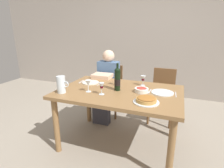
# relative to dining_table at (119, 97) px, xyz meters

# --- Properties ---
(ground_plane) EXTENTS (8.00, 8.00, 0.00)m
(ground_plane) POSITION_rel_dining_table_xyz_m (0.00, 0.00, -0.67)
(ground_plane) COLOR gray
(back_wall) EXTENTS (8.00, 0.10, 2.80)m
(back_wall) POSITION_rel_dining_table_xyz_m (0.00, 2.17, 0.73)
(back_wall) COLOR #A3998E
(back_wall) RESTS_ON ground
(dining_table) EXTENTS (1.50, 1.00, 0.76)m
(dining_table) POSITION_rel_dining_table_xyz_m (0.00, 0.00, 0.00)
(dining_table) COLOR olive
(dining_table) RESTS_ON ground
(wine_bottle) EXTENTS (0.07, 0.07, 0.34)m
(wine_bottle) POSITION_rel_dining_table_xyz_m (-0.03, -0.00, 0.24)
(wine_bottle) COLOR black
(wine_bottle) RESTS_ON dining_table
(water_pitcher) EXTENTS (0.15, 0.10, 0.20)m
(water_pitcher) POSITION_rel_dining_table_xyz_m (-0.62, -0.32, 0.18)
(water_pitcher) COLOR silver
(water_pitcher) RESTS_ON dining_table
(baked_tart) EXTENTS (0.27, 0.27, 0.06)m
(baked_tart) POSITION_rel_dining_table_xyz_m (0.38, -0.26, 0.12)
(baked_tart) COLOR silver
(baked_tart) RESTS_ON dining_table
(salad_bowl) EXTENTS (0.17, 0.17, 0.06)m
(salad_bowl) POSITION_rel_dining_table_xyz_m (0.27, 0.04, 0.12)
(salad_bowl) COLOR white
(salad_bowl) RESTS_ON dining_table
(wine_glass_left_diner) EXTENTS (0.06, 0.06, 0.14)m
(wine_glass_left_diner) POSITION_rel_dining_table_xyz_m (-0.15, -0.20, 0.19)
(wine_glass_left_diner) COLOR silver
(wine_glass_left_diner) RESTS_ON dining_table
(wine_glass_right_diner) EXTENTS (0.07, 0.07, 0.15)m
(wine_glass_right_diner) POSITION_rel_dining_table_xyz_m (-0.34, -0.18, 0.20)
(wine_glass_right_diner) COLOR silver
(wine_glass_right_diner) RESTS_ON dining_table
(wine_glass_centre) EXTENTS (0.07, 0.07, 0.14)m
(wine_glass_centre) POSITION_rel_dining_table_xyz_m (0.23, 0.31, 0.19)
(wine_glass_centre) COLOR silver
(wine_glass_centre) RESTS_ON dining_table
(wine_glass_spare) EXTENTS (0.07, 0.07, 0.15)m
(wine_glass_spare) POSITION_rel_dining_table_xyz_m (-0.10, 0.19, 0.20)
(wine_glass_spare) COLOR silver
(wine_glass_spare) RESTS_ON dining_table
(dinner_plate_left_setting) EXTENTS (0.24, 0.24, 0.01)m
(dinner_plate_left_setting) POSITION_rel_dining_table_xyz_m (-0.49, 0.17, 0.10)
(dinner_plate_left_setting) COLOR silver
(dinner_plate_left_setting) RESTS_ON dining_table
(dinner_plate_right_setting) EXTENTS (0.26, 0.26, 0.01)m
(dinner_plate_right_setting) POSITION_rel_dining_table_xyz_m (0.51, 0.09, 0.10)
(dinner_plate_right_setting) COLOR silver
(dinner_plate_right_setting) RESTS_ON dining_table
(fork_left_setting) EXTENTS (0.02, 0.16, 0.00)m
(fork_left_setting) POSITION_rel_dining_table_xyz_m (-0.64, 0.17, 0.09)
(fork_left_setting) COLOR silver
(fork_left_setting) RESTS_ON dining_table
(knife_left_setting) EXTENTS (0.02, 0.18, 0.00)m
(knife_left_setting) POSITION_rel_dining_table_xyz_m (-0.34, 0.17, 0.09)
(knife_left_setting) COLOR silver
(knife_left_setting) RESTS_ON dining_table
(knife_right_setting) EXTENTS (0.02, 0.18, 0.00)m
(knife_right_setting) POSITION_rel_dining_table_xyz_m (0.66, 0.09, 0.09)
(knife_right_setting) COLOR silver
(knife_right_setting) RESTS_ON dining_table
(spoon_right_setting) EXTENTS (0.02, 0.16, 0.00)m
(spoon_right_setting) POSITION_rel_dining_table_xyz_m (0.36, 0.09, 0.09)
(spoon_right_setting) COLOR silver
(spoon_right_setting) RESTS_ON dining_table
(chair_left) EXTENTS (0.41, 0.41, 0.87)m
(chair_left) POSITION_rel_dining_table_xyz_m (-0.45, 0.88, -0.17)
(chair_left) COLOR brown
(chair_left) RESTS_ON ground
(diner_left) EXTENTS (0.34, 0.51, 1.16)m
(diner_left) POSITION_rel_dining_table_xyz_m (-0.45, 0.64, -0.05)
(diner_left) COLOR #4C6B93
(diner_left) RESTS_ON ground
(chair_right) EXTENTS (0.41, 0.41, 0.87)m
(chair_right) POSITION_rel_dining_table_xyz_m (0.45, 0.90, -0.17)
(chair_right) COLOR brown
(chair_right) RESTS_ON ground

